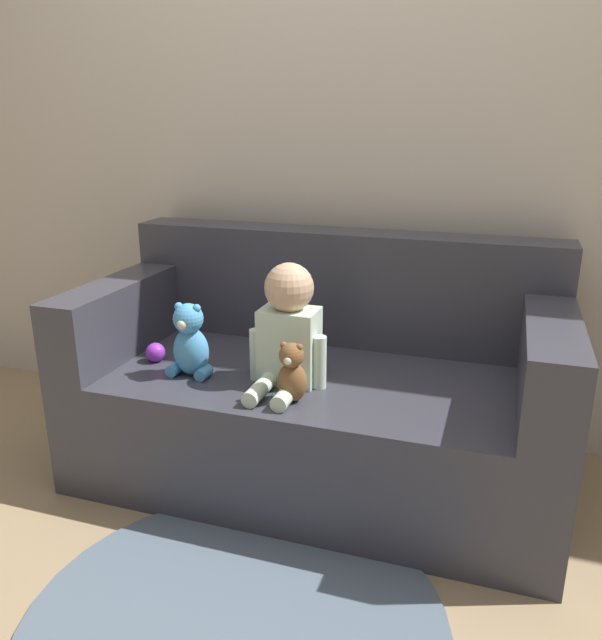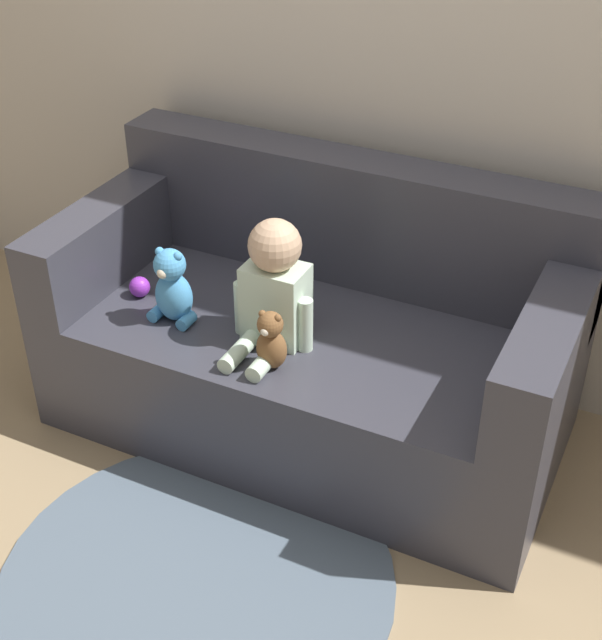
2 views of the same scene
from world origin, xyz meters
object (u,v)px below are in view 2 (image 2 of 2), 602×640
at_px(couch, 317,339).
at_px(person_baby, 274,289).
at_px(plush_toy_side, 172,287).
at_px(toy_ball, 140,287).
at_px(teddy_bear_brown, 271,340).

xyz_separation_m(couch, person_baby, (-0.05, -0.19, 0.29)).
distance_m(plush_toy_side, toy_ball, 0.21).
height_order(person_baby, teddy_bear_brown, person_baby).
distance_m(couch, toy_ball, 0.61).
distance_m(couch, plush_toy_side, 0.51).
relative_size(teddy_bear_brown, plush_toy_side, 0.76).
xyz_separation_m(couch, plush_toy_side, (-0.39, -0.23, 0.22)).
height_order(couch, person_baby, couch).
relative_size(couch, toy_ball, 23.85).
height_order(couch, toy_ball, couch).
relative_size(plush_toy_side, toy_ball, 3.68).
bearing_deg(person_baby, teddy_bear_brown, -65.93).
height_order(teddy_bear_brown, plush_toy_side, plush_toy_side).
bearing_deg(plush_toy_side, person_baby, 7.32).
bearing_deg(plush_toy_side, teddy_bear_brown, -12.90).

